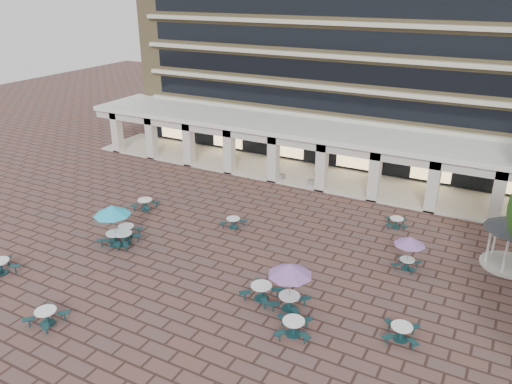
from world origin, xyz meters
TOP-DOWN VIEW (x-y plane):
  - ground at (0.00, 0.00)m, footprint 120.00×120.00m
  - apartment_building at (0.00, 25.47)m, footprint 40.00×15.50m
  - retail_arcade at (0.00, 14.80)m, footprint 42.00×6.60m
  - picnic_table_1 at (-3.48, -9.75)m, footprint 1.77×1.77m
  - picnic_table_2 at (4.76, -3.02)m, footprint 2.04×2.04m
  - picnic_table_3 at (7.42, -4.87)m, footprint 2.12×2.12m
  - picnic_table_4 at (-6.07, -2.13)m, footprint 2.33×2.33m
  - picnic_table_5 at (-9.53, -7.76)m, footprint 2.15×2.15m
  - picnic_table_6 at (6.42, -3.14)m, footprint 2.27×2.27m
  - picnic_table_7 at (11.98, -2.85)m, footprint 1.89×1.89m
  - picnic_table_8 at (-5.61, -1.89)m, footprint 1.95×1.95m
  - picnic_table_9 at (-6.20, -0.98)m, footprint 1.77×1.77m
  - picnic_table_10 at (-0.72, 3.42)m, footprint 1.59×1.59m
  - picnic_table_11 at (10.84, 3.54)m, footprint 1.80×1.80m
  - picnic_table_12 at (-7.86, 2.92)m, footprint 1.86×1.86m
  - picnic_table_13 at (9.03, 8.62)m, footprint 1.78×1.78m
  - planter_left at (-2.09, 12.90)m, footprint 1.50×0.60m
  - planter_right at (1.61, 12.90)m, footprint 1.50×0.60m

SIDE VIEW (x-z plane):
  - ground at x=0.00m, z-range 0.00..0.00m
  - picnic_table_13 at x=9.03m, z-range 0.07..0.75m
  - picnic_table_10 at x=-0.72m, z-range 0.07..0.75m
  - planter_left at x=-2.09m, z-range -0.15..1.02m
  - picnic_table_7 at x=11.98m, z-range 0.07..0.83m
  - picnic_table_9 at x=-6.20m, z-range 0.07..0.85m
  - picnic_table_1 at x=-3.48m, z-range 0.08..0.85m
  - picnic_table_12 at x=-7.86m, z-range 0.08..0.85m
  - picnic_table_3 at x=7.42m, z-range 0.08..0.87m
  - picnic_table_5 at x=-9.53m, z-range 0.08..0.89m
  - planter_right at x=1.61m, z-range -0.13..1.10m
  - picnic_table_8 at x=-5.61m, z-range 0.08..0.91m
  - picnic_table_2 at x=4.76m, z-range 0.08..0.92m
  - picnic_table_11 at x=10.84m, z-range 0.73..2.81m
  - picnic_table_6 at x=6.42m, z-range 0.92..3.54m
  - picnic_table_4 at x=-6.07m, z-range 0.94..3.63m
  - retail_arcade at x=0.00m, z-range 0.80..5.20m
  - apartment_building at x=0.00m, z-range 0.00..25.20m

